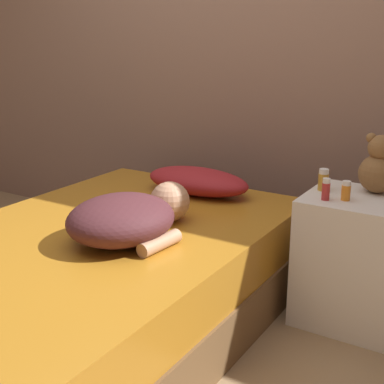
{
  "coord_description": "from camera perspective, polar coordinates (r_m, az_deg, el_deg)",
  "views": [
    {
      "loc": [
        1.53,
        -1.66,
        1.34
      ],
      "look_at": [
        0.34,
        0.25,
        0.66
      ],
      "focal_mm": 50.0,
      "sensor_mm": 36.0,
      "label": 1
    }
  ],
  "objects": [
    {
      "name": "wall_back",
      "position": [
        3.32,
        4.54,
        16.03
      ],
      "size": [
        8.0,
        0.06,
        2.6
      ],
      "color": "#846656",
      "rests_on": "ground_plane"
    },
    {
      "name": "nightstand",
      "position": [
        2.65,
        17.36,
        -6.98
      ],
      "size": [
        0.52,
        0.45,
        0.62
      ],
      "color": "silver",
      "rests_on": "ground_plane"
    },
    {
      "name": "teddy_bear",
      "position": [
        2.61,
        19.31,
        2.5
      ],
      "size": [
        0.18,
        0.18,
        0.28
      ],
      "color": "brown",
      "rests_on": "nightstand"
    },
    {
      "name": "bottle_amber",
      "position": [
        2.59,
        13.84,
        1.25
      ],
      "size": [
        0.05,
        0.05,
        0.1
      ],
      "color": "gold",
      "rests_on": "nightstand"
    },
    {
      "name": "person_lying",
      "position": [
        2.31,
        -6.73,
        -2.64
      ],
      "size": [
        0.47,
        0.68,
        0.2
      ],
      "rotation": [
        0.0,
        0.0,
        -0.09
      ],
      "color": "#4C2328",
      "rests_on": "bed"
    },
    {
      "name": "pillow",
      "position": [
        2.93,
        0.58,
        1.18
      ],
      "size": [
        0.61,
        0.3,
        0.14
      ],
      "color": "maroon",
      "rests_on": "bed"
    },
    {
      "name": "bottle_orange",
      "position": [
        2.47,
        16.1,
        0.12
      ],
      "size": [
        0.04,
        0.04,
        0.09
      ],
      "color": "orange",
      "rests_on": "nightstand"
    },
    {
      "name": "ground_plane",
      "position": [
        2.63,
        -9.54,
        -14.12
      ],
      "size": [
        12.0,
        12.0,
        0.0
      ],
      "primitive_type": "plane",
      "color": "#937551"
    },
    {
      "name": "bottle_red",
      "position": [
        2.45,
        14.09,
        0.27
      ],
      "size": [
        0.04,
        0.04,
        0.1
      ],
      "color": "#B72D2D",
      "rests_on": "nightstand"
    },
    {
      "name": "bed",
      "position": [
        2.52,
        -9.81,
        -9.46
      ],
      "size": [
        1.32,
        1.99,
        0.48
      ],
      "color": "brown",
      "rests_on": "ground_plane"
    }
  ]
}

